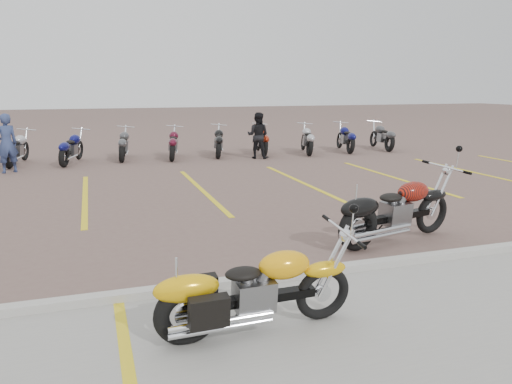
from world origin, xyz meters
TOP-DOWN VIEW (x-y plane):
  - ground at (0.00, 0.00)m, footprint 100.00×100.00m
  - concrete_apron at (0.00, -4.50)m, footprint 60.00×5.00m
  - curb at (0.00, -2.00)m, footprint 60.00×0.18m
  - parking_stripes at (0.00, 4.00)m, footprint 38.00×5.50m
  - yellow_cruiser at (-1.03, -3.19)m, footprint 2.12×0.32m
  - flame_cruiser at (2.05, -1.04)m, footprint 2.35×0.68m
  - person_a at (-4.81, 8.17)m, footprint 0.74×0.64m
  - person_b at (3.01, 8.67)m, footprint 0.98×0.93m
  - bg_bike_row at (0.17, 9.63)m, footprint 17.49×2.08m

SIDE VIEW (x-z plane):
  - ground at x=0.00m, z-range 0.00..0.00m
  - parking_stripes at x=0.00m, z-range 0.00..0.01m
  - concrete_apron at x=0.00m, z-range 0.00..0.01m
  - curb at x=0.00m, z-range 0.00..0.12m
  - yellow_cruiser at x=-1.03m, z-range 0.00..0.87m
  - flame_cruiser at x=2.05m, z-range 0.00..0.98m
  - bg_bike_row at x=0.17m, z-range 0.00..1.10m
  - person_b at x=3.01m, z-range 0.00..1.59m
  - person_a at x=-4.81m, z-range 0.00..1.71m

